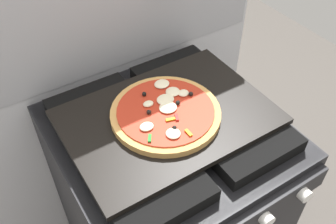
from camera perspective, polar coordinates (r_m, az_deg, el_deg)
kitchen_backsplash at (r=1.29m, az=-7.92°, el=4.26°), size 1.10×0.09×1.55m
stove at (r=1.35m, az=0.04°, el=-14.78°), size 0.60×0.64×0.90m
baking_tray at (r=0.99m, az=-0.00°, el=-0.75°), size 0.54×0.38×0.02m
pizza_left at (r=0.97m, az=-0.46°, el=0.05°), size 0.29×0.29×0.03m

